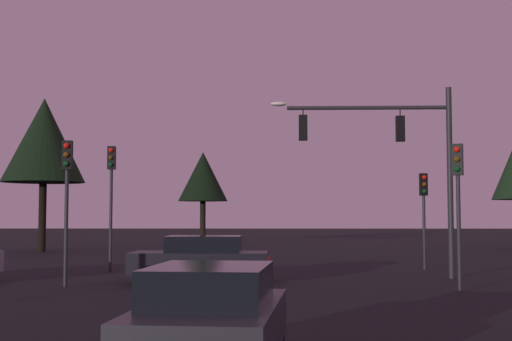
{
  "coord_description": "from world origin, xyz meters",
  "views": [
    {
      "loc": [
        0.11,
        -5.27,
        2.2
      ],
      "look_at": [
        -0.17,
        19.92,
        3.81
      ],
      "focal_mm": 48.93,
      "sensor_mm": 36.0,
      "label": 1
    }
  ],
  "objects_px": {
    "traffic_light_far_side": "(424,201)",
    "traffic_signal_mast_arm": "(397,148)",
    "car_crossing_left": "(201,258)",
    "traffic_light_corner_left": "(67,183)",
    "traffic_light_median": "(458,187)",
    "traffic_light_corner_right": "(111,183)",
    "car_nearside_lane": "(211,319)",
    "tree_behind_sign": "(44,141)",
    "tree_center_horizon": "(203,177)"
  },
  "relations": [
    {
      "from": "traffic_light_far_side",
      "to": "car_crossing_left",
      "type": "xyz_separation_m",
      "value": [
        -8.52,
        -5.54,
        -1.97
      ]
    },
    {
      "from": "traffic_light_median",
      "to": "car_nearside_lane",
      "type": "distance_m",
      "value": 12.47
    },
    {
      "from": "tree_center_horizon",
      "to": "car_nearside_lane",
      "type": "bearing_deg",
      "value": -84.82
    },
    {
      "from": "traffic_light_corner_left",
      "to": "car_crossing_left",
      "type": "relative_size",
      "value": 1.0
    },
    {
      "from": "traffic_light_corner_left",
      "to": "traffic_light_median",
      "type": "relative_size",
      "value": 1.06
    },
    {
      "from": "traffic_light_corner_left",
      "to": "traffic_light_corner_right",
      "type": "xyz_separation_m",
      "value": [
        0.16,
        5.55,
        0.24
      ]
    },
    {
      "from": "tree_center_horizon",
      "to": "traffic_light_median",
      "type": "bearing_deg",
      "value": -70.13
    },
    {
      "from": "traffic_light_median",
      "to": "car_crossing_left",
      "type": "height_order",
      "value": "traffic_light_median"
    },
    {
      "from": "traffic_light_corner_right",
      "to": "traffic_light_far_side",
      "type": "xyz_separation_m",
      "value": [
        12.4,
        1.27,
        -0.66
      ]
    },
    {
      "from": "car_nearside_lane",
      "to": "traffic_light_corner_left",
      "type": "bearing_deg",
      "value": 114.25
    },
    {
      "from": "traffic_signal_mast_arm",
      "to": "traffic_light_far_side",
      "type": "bearing_deg",
      "value": 65.16
    },
    {
      "from": "traffic_signal_mast_arm",
      "to": "car_crossing_left",
      "type": "bearing_deg",
      "value": -165.86
    },
    {
      "from": "traffic_light_far_side",
      "to": "car_crossing_left",
      "type": "distance_m",
      "value": 10.35
    },
    {
      "from": "traffic_signal_mast_arm",
      "to": "traffic_light_corner_left",
      "type": "height_order",
      "value": "traffic_signal_mast_arm"
    },
    {
      "from": "traffic_light_median",
      "to": "car_nearside_lane",
      "type": "bearing_deg",
      "value": -120.81
    },
    {
      "from": "traffic_light_corner_right",
      "to": "tree_behind_sign",
      "type": "relative_size",
      "value": 0.52
    },
    {
      "from": "traffic_light_median",
      "to": "car_crossing_left",
      "type": "distance_m",
      "value": 8.37
    },
    {
      "from": "car_nearside_lane",
      "to": "tree_behind_sign",
      "type": "xyz_separation_m",
      "value": [
        -12.64,
        32.44,
        5.91
      ]
    },
    {
      "from": "car_nearside_lane",
      "to": "tree_center_horizon",
      "type": "bearing_deg",
      "value": 95.18
    },
    {
      "from": "traffic_signal_mast_arm",
      "to": "car_crossing_left",
      "type": "relative_size",
      "value": 1.48
    },
    {
      "from": "traffic_light_median",
      "to": "traffic_light_far_side",
      "type": "bearing_deg",
      "value": 83.76
    },
    {
      "from": "traffic_light_corner_right",
      "to": "tree_center_horizon",
      "type": "distance_m",
      "value": 19.95
    },
    {
      "from": "tree_center_horizon",
      "to": "traffic_light_far_side",
      "type": "bearing_deg",
      "value": -60.34
    },
    {
      "from": "car_nearside_lane",
      "to": "traffic_light_far_side",
      "type": "bearing_deg",
      "value": 69.03
    },
    {
      "from": "car_nearside_lane",
      "to": "car_crossing_left",
      "type": "xyz_separation_m",
      "value": [
        -1.34,
        13.21,
        0.0
      ]
    },
    {
      "from": "tree_behind_sign",
      "to": "car_crossing_left",
      "type": "bearing_deg",
      "value": -59.56
    },
    {
      "from": "traffic_light_corner_right",
      "to": "traffic_light_far_side",
      "type": "relative_size",
      "value": 1.26
    },
    {
      "from": "traffic_signal_mast_arm",
      "to": "car_nearside_lane",
      "type": "height_order",
      "value": "traffic_signal_mast_arm"
    },
    {
      "from": "traffic_light_far_side",
      "to": "car_crossing_left",
      "type": "height_order",
      "value": "traffic_light_far_side"
    },
    {
      "from": "traffic_light_far_side",
      "to": "traffic_signal_mast_arm",
      "type": "bearing_deg",
      "value": -114.84
    },
    {
      "from": "car_nearside_lane",
      "to": "car_crossing_left",
      "type": "bearing_deg",
      "value": 95.78
    },
    {
      "from": "traffic_light_corner_right",
      "to": "tree_behind_sign",
      "type": "xyz_separation_m",
      "value": [
        -7.43,
        14.97,
        3.28
      ]
    },
    {
      "from": "traffic_light_median",
      "to": "traffic_signal_mast_arm",
      "type": "bearing_deg",
      "value": 101.4
    },
    {
      "from": "car_nearside_lane",
      "to": "tree_center_horizon",
      "type": "distance_m",
      "value": 37.66
    },
    {
      "from": "traffic_light_far_side",
      "to": "tree_behind_sign",
      "type": "relative_size",
      "value": 0.42
    },
    {
      "from": "car_crossing_left",
      "to": "tree_behind_sign",
      "type": "relative_size",
      "value": 0.49
    },
    {
      "from": "traffic_light_corner_right",
      "to": "traffic_light_corner_left",
      "type": "bearing_deg",
      "value": -91.61
    },
    {
      "from": "car_crossing_left",
      "to": "traffic_light_corner_right",
      "type": "bearing_deg",
      "value": 132.27
    },
    {
      "from": "traffic_light_corner_left",
      "to": "car_nearside_lane",
      "type": "bearing_deg",
      "value": -65.75
    },
    {
      "from": "traffic_light_median",
      "to": "tree_behind_sign",
      "type": "bearing_deg",
      "value": 130.83
    },
    {
      "from": "traffic_light_corner_right",
      "to": "tree_behind_sign",
      "type": "distance_m",
      "value": 17.03
    },
    {
      "from": "tree_center_horizon",
      "to": "traffic_signal_mast_arm",
      "type": "bearing_deg",
      "value": -68.57
    },
    {
      "from": "traffic_light_corner_right",
      "to": "car_nearside_lane",
      "type": "xyz_separation_m",
      "value": [
        5.22,
        -17.47,
        -2.63
      ]
    },
    {
      "from": "traffic_signal_mast_arm",
      "to": "traffic_light_corner_right",
      "type": "xyz_separation_m",
      "value": [
        -10.62,
        2.57,
        -1.11
      ]
    },
    {
      "from": "traffic_light_far_side",
      "to": "traffic_light_corner_left",
      "type": "bearing_deg",
      "value": -151.5
    },
    {
      "from": "traffic_light_median",
      "to": "traffic_light_far_side",
      "type": "relative_size",
      "value": 1.09
    },
    {
      "from": "traffic_light_corner_left",
      "to": "traffic_light_corner_right",
      "type": "height_order",
      "value": "traffic_light_corner_right"
    },
    {
      "from": "traffic_light_far_side",
      "to": "tree_center_horizon",
      "type": "bearing_deg",
      "value": 119.66
    },
    {
      "from": "traffic_light_corner_left",
      "to": "traffic_light_corner_right",
      "type": "bearing_deg",
      "value": 88.39
    },
    {
      "from": "traffic_light_corner_right",
      "to": "traffic_light_far_side",
      "type": "bearing_deg",
      "value": 5.85
    }
  ]
}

